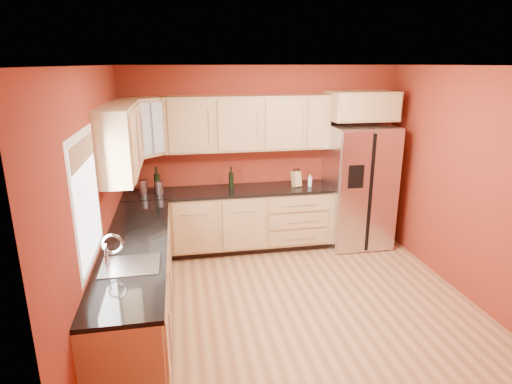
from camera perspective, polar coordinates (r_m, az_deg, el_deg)
floor at (r=4.96m, az=5.62°, el=-15.16°), size 4.00×4.00×0.00m
ceiling at (r=4.22m, az=6.66°, el=16.41°), size 4.00×4.00×0.00m
wall_back at (r=6.30m, az=0.95°, el=4.68°), size 4.00×0.04×2.60m
wall_front at (r=2.72m, az=18.39°, el=-13.20°), size 4.00×0.04×2.60m
wall_left at (r=4.31m, az=-20.31°, el=-2.11°), size 0.04×4.00×2.60m
wall_right at (r=5.33m, az=27.18°, el=0.56°), size 0.04×4.00×2.60m
base_cabinets_back at (r=6.17m, az=-3.56°, el=-3.94°), size 2.90×0.60×0.88m
base_cabinets_left at (r=4.61m, az=-15.47°, el=-12.10°), size 0.60×2.80×0.88m
countertop_back at (r=6.02m, az=-3.62°, el=0.13°), size 2.90×0.62×0.04m
countertop_left at (r=4.41m, az=-15.80°, el=-6.84°), size 0.62×2.80×0.04m
upper_cabinets_back at (r=6.00m, az=-1.08°, el=9.17°), size 2.30×0.33×0.75m
upper_cabinets_left at (r=4.86m, az=-17.68°, el=6.59°), size 0.33×1.35×0.75m
corner_upper_cabinet at (r=5.78m, az=-14.98°, el=8.31°), size 0.67×0.67×0.75m
over_fridge_cabinet at (r=6.31m, az=13.88°, el=11.12°), size 0.92×0.60×0.40m
refrigerator at (r=6.46m, az=13.43°, el=0.76°), size 0.90×0.75×1.78m
window at (r=3.77m, az=-21.58°, el=-0.92°), size 0.03×0.90×1.00m
sink_faucet at (r=3.89m, az=-16.59°, el=-7.46°), size 0.50×0.42×0.30m
canister_left at (r=5.92m, az=-12.77°, el=0.56°), size 0.11×0.11×0.18m
canister_right at (r=5.97m, az=-14.83°, el=0.65°), size 0.15×0.15×0.20m
wine_bottle_a at (r=5.95m, az=-13.07°, el=1.58°), size 0.09×0.09×0.37m
wine_bottle_b at (r=6.03m, az=-3.32°, el=1.94°), size 0.07×0.07×0.32m
knife_block at (r=6.16m, az=5.39°, el=1.75°), size 0.14×0.13×0.22m
soap_dispenser at (r=6.20m, az=7.21°, el=1.55°), size 0.08×0.08×0.17m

